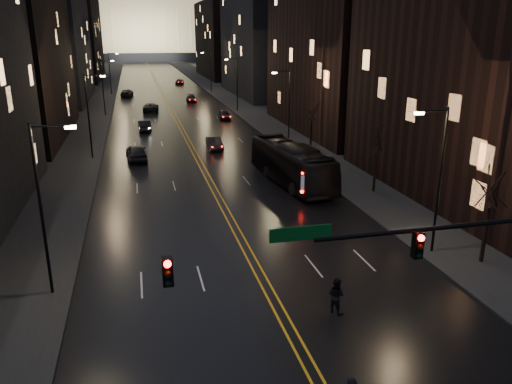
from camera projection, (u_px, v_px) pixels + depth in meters
road at (156, 81)px, 139.43m from camera, size 20.00×320.00×0.02m
sidewalk_left at (104, 82)px, 136.28m from camera, size 8.00×320.00×0.16m
sidewalk_right at (206, 80)px, 142.53m from camera, size 8.00×320.00×0.16m
center_line at (156, 81)px, 139.42m from camera, size 0.62×320.00×0.01m
building_left_mid at (3, 24)px, 60.11m from camera, size 12.00×30.00×28.00m
building_left_far at (52, 49)px, 96.51m from camera, size 12.00×34.00×20.00m
building_left_dist at (76, 36)px, 140.34m from camera, size 12.00×40.00×24.00m
building_right_near at (491, 46)px, 38.61m from camera, size 12.00×26.00×24.00m
building_right_mid at (262, 33)px, 104.97m from camera, size 12.00×34.00×26.00m
building_right_dist at (223, 40)px, 150.02m from camera, size 12.00×40.00×22.00m
capitol at (142, 24)px, 245.31m from camera, size 90.00×50.00×58.50m
traffic_signal at (474, 251)px, 18.82m from camera, size 17.29×0.45×7.00m
streetlamp_right_near at (438, 174)px, 29.18m from camera, size 2.13×0.25×9.00m
streetlamp_left_near at (44, 202)px, 24.36m from camera, size 2.13×0.25×9.00m
streetlamp_right_mid at (288, 105)px, 56.96m from camera, size 2.13×0.25×9.00m
streetlamp_left_mid at (90, 112)px, 52.13m from camera, size 2.13×0.25×9.00m
streetlamp_right_far at (236, 81)px, 84.74m from camera, size 2.13×0.25×9.00m
streetlamp_left_far at (104, 84)px, 79.91m from camera, size 2.13×0.25×9.00m
streetlamp_right_dist at (210, 69)px, 112.52m from camera, size 2.13×0.25×9.00m
streetlamp_left_dist at (111, 71)px, 107.69m from camera, size 2.13×0.25×9.00m
tree_right_near at (492, 190)px, 27.99m from camera, size 2.40×2.40×6.65m
tree_right_mid at (377, 140)px, 40.95m from camera, size 2.40×2.40×6.65m
tree_right_far at (311, 112)px, 55.77m from camera, size 2.40×2.40×6.65m
bus at (291, 164)px, 44.59m from camera, size 4.49×13.20×3.60m
oncoming_car_a at (136, 152)px, 52.98m from camera, size 2.39×5.17×1.72m
oncoming_car_b at (144, 125)px, 68.96m from camera, size 1.80×4.58×1.49m
oncoming_car_c at (151, 107)px, 85.79m from camera, size 2.94×5.53×1.48m
oncoming_car_d at (127, 93)px, 105.86m from camera, size 2.90×5.71×1.59m
receding_car_a at (214, 143)px, 58.00m from camera, size 1.53×4.30×1.41m
receding_car_b at (224, 115)px, 77.83m from camera, size 2.12×4.45×1.47m
receding_car_c at (191, 99)px, 97.26m from camera, size 2.21×4.86×1.38m
receding_car_d at (180, 82)px, 131.64m from camera, size 2.68×4.78×1.26m
pedestrian_b at (336, 295)px, 23.97m from camera, size 0.92×1.02×1.84m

